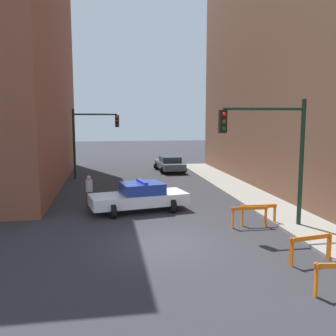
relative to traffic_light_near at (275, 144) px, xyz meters
The scene contains 10 objects.
ground_plane 6.01m from the traffic_light_near, 166.28° to the right, with size 120.00×120.00×0.00m, color #2D2D33.
sidewalk_right 3.94m from the traffic_light_near, 38.13° to the right, with size 2.40×44.00×0.12m.
traffic_light_near is the anchor object (origin of this frame).
traffic_light_far 16.46m from the traffic_light_near, 119.20° to the left, with size 3.44×0.35×5.20m.
police_car 7.01m from the traffic_light_near, 144.11° to the left, with size 4.97×2.93×1.52m.
parked_car_near 17.11m from the traffic_light_near, 95.08° to the left, with size 2.43×4.39×1.31m.
pedestrian_crossing 9.50m from the traffic_light_near, 147.25° to the left, with size 0.44×0.44×1.66m.
barrier_mid 4.76m from the traffic_light_near, 96.99° to the right, with size 1.59×0.41×0.90m.
barrier_back 3.07m from the traffic_light_near, 165.76° to the left, with size 1.60×0.18×0.90m.
barrier_corner 2.98m from the traffic_light_near, 129.37° to the left, with size 1.60×0.20×0.90m.
Camera 1 is at (-2.02, -13.04, 4.59)m, focal length 40.00 mm.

